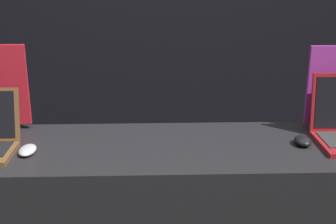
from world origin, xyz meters
name	(u,v)px	position (x,y,z in m)	size (l,w,h in m)	color
mouse_front	(28,150)	(-0.57, 0.22, 0.94)	(0.07, 0.12, 0.03)	#B2B2B7
mouse_back	(303,141)	(0.58, 0.27, 0.94)	(0.07, 0.10, 0.04)	black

